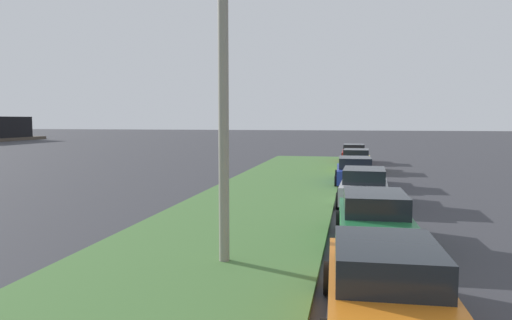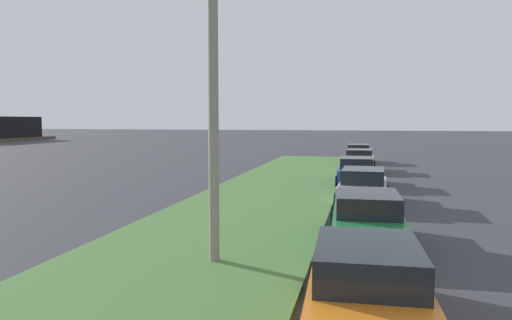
{
  "view_description": "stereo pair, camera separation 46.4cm",
  "coord_description": "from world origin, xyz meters",
  "px_view_note": "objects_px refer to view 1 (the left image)",
  "views": [
    {
      "loc": [
        -2.24,
        4.02,
        3.4
      ],
      "look_at": [
        18.95,
        8.39,
        1.54
      ],
      "focal_mm": 33.02,
      "sensor_mm": 36.0,
      "label": 1
    },
    {
      "loc": [
        -2.14,
        3.56,
        3.4
      ],
      "look_at": [
        18.95,
        8.39,
        1.54
      ],
      "focal_mm": 33.02,
      "sensor_mm": 36.0,
      "label": 2
    }
  ],
  "objects_px": {
    "parked_car_silver": "(364,187)",
    "parked_car_blue": "(355,171)",
    "parked_car_green": "(374,219)",
    "parked_car_red": "(354,154)",
    "streetlight": "(238,75)",
    "parked_car_yellow": "(356,160)",
    "parked_car_orange": "(385,286)"
  },
  "relations": [
    {
      "from": "parked_car_blue",
      "to": "parked_car_silver",
      "type": "bearing_deg",
      "value": -177.79
    },
    {
      "from": "parked_car_blue",
      "to": "parked_car_orange",
      "type": "bearing_deg",
      "value": -179.98
    },
    {
      "from": "parked_car_orange",
      "to": "parked_car_yellow",
      "type": "xyz_separation_m",
      "value": [
        23.99,
        0.33,
        0.0
      ]
    },
    {
      "from": "parked_car_blue",
      "to": "streetlight",
      "type": "height_order",
      "value": "streetlight"
    },
    {
      "from": "parked_car_yellow",
      "to": "parked_car_red",
      "type": "height_order",
      "value": "same"
    },
    {
      "from": "parked_car_red",
      "to": "streetlight",
      "type": "distance_m",
      "value": 28.12
    },
    {
      "from": "parked_car_orange",
      "to": "parked_car_red",
      "type": "relative_size",
      "value": 1.01
    },
    {
      "from": "parked_car_green",
      "to": "parked_car_silver",
      "type": "xyz_separation_m",
      "value": [
        6.3,
        0.12,
        0.0
      ]
    },
    {
      "from": "parked_car_green",
      "to": "parked_car_blue",
      "type": "bearing_deg",
      "value": 0.27
    },
    {
      "from": "parked_car_orange",
      "to": "parked_car_green",
      "type": "height_order",
      "value": "same"
    },
    {
      "from": "parked_car_orange",
      "to": "parked_car_yellow",
      "type": "relative_size",
      "value": 1.01
    },
    {
      "from": "parked_car_green",
      "to": "parked_car_yellow",
      "type": "relative_size",
      "value": 1.0
    },
    {
      "from": "parked_car_silver",
      "to": "parked_car_blue",
      "type": "height_order",
      "value": "same"
    },
    {
      "from": "parked_car_silver",
      "to": "parked_car_blue",
      "type": "xyz_separation_m",
      "value": [
        5.63,
        0.36,
        0.0
      ]
    },
    {
      "from": "parked_car_red",
      "to": "streetlight",
      "type": "xyz_separation_m",
      "value": [
        -27.76,
        2.63,
        3.67
      ]
    },
    {
      "from": "parked_car_yellow",
      "to": "streetlight",
      "type": "xyz_separation_m",
      "value": [
        -21.35,
        2.77,
        3.67
      ]
    },
    {
      "from": "parked_car_silver",
      "to": "streetlight",
      "type": "xyz_separation_m",
      "value": [
        -8.93,
        3.02,
        3.67
      ]
    },
    {
      "from": "parked_car_silver",
      "to": "parked_car_blue",
      "type": "relative_size",
      "value": 1.0
    },
    {
      "from": "streetlight",
      "to": "parked_car_yellow",
      "type": "bearing_deg",
      "value": -7.4
    },
    {
      "from": "parked_car_blue",
      "to": "parked_car_red",
      "type": "distance_m",
      "value": 13.2
    },
    {
      "from": "parked_car_green",
      "to": "parked_car_silver",
      "type": "height_order",
      "value": "same"
    },
    {
      "from": "parked_car_yellow",
      "to": "parked_car_green",
      "type": "bearing_deg",
      "value": -177.48
    },
    {
      "from": "parked_car_blue",
      "to": "parked_car_red",
      "type": "bearing_deg",
      "value": -1.32
    },
    {
      "from": "parked_car_silver",
      "to": "parked_car_yellow",
      "type": "bearing_deg",
      "value": 3.14
    },
    {
      "from": "parked_car_yellow",
      "to": "parked_car_red",
      "type": "xyz_separation_m",
      "value": [
        6.41,
        0.14,
        0.0
      ]
    },
    {
      "from": "parked_car_blue",
      "to": "parked_car_yellow",
      "type": "relative_size",
      "value": 1.0
    },
    {
      "from": "parked_car_silver",
      "to": "parked_car_blue",
      "type": "distance_m",
      "value": 5.64
    },
    {
      "from": "streetlight",
      "to": "parked_car_blue",
      "type": "bearing_deg",
      "value": -10.35
    },
    {
      "from": "parked_car_orange",
      "to": "streetlight",
      "type": "relative_size",
      "value": 0.58
    },
    {
      "from": "parked_car_silver",
      "to": "parked_car_green",
      "type": "bearing_deg",
      "value": -176.88
    },
    {
      "from": "parked_car_yellow",
      "to": "parked_car_silver",
      "type": "bearing_deg",
      "value": -177.47
    },
    {
      "from": "parked_car_blue",
      "to": "parked_car_yellow",
      "type": "height_order",
      "value": "same"
    }
  ]
}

